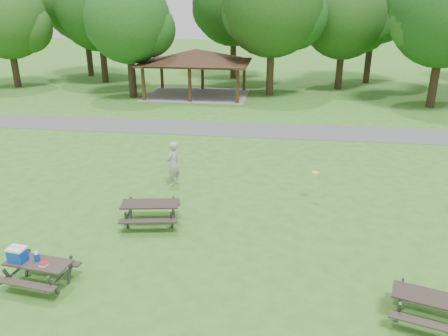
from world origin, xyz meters
TOP-DOWN VIEW (x-y plane):
  - ground at (0.00, 0.00)m, footprint 160.00×160.00m
  - asphalt_path at (0.00, 14.00)m, footprint 120.00×3.20m
  - pavilion at (-4.00, 24.00)m, footprint 8.60×7.01m
  - tree_row_b at (-20.92, 25.53)m, footprint 7.14×6.80m
  - tree_row_c at (-13.90, 29.03)m, footprint 8.19×7.80m
  - tree_row_d at (-8.92, 22.53)m, footprint 6.93×6.60m
  - tree_row_e at (2.10, 25.03)m, footprint 8.40×8.00m
  - tree_row_f at (8.09, 28.53)m, footprint 7.35×7.00m
  - tree_row_g at (14.09, 22.03)m, footprint 7.77×7.40m
  - tree_deep_a at (-16.90, 32.53)m, footprint 8.40×8.00m
  - tree_deep_b at (-1.90, 33.03)m, footprint 8.40×8.00m
  - tree_deep_c at (11.10, 32.03)m, footprint 8.82×8.40m
  - picnic_table_near at (-3.42, -2.31)m, footprint 1.94×1.63m
  - picnic_table_middle at (-1.24, 1.50)m, footprint 2.21×1.89m
  - picnic_table_far at (6.92, -2.49)m, footprint 2.19×1.94m
  - frisbee_in_flight at (4.52, 4.27)m, footprint 0.36×0.36m
  - frisbee_thrower at (-1.31, 5.06)m, footprint 0.70×0.83m

SIDE VIEW (x-z plane):
  - ground at x=0.00m, z-range 0.00..0.00m
  - asphalt_path at x=0.00m, z-range 0.00..0.02m
  - picnic_table_far at x=6.92m, z-range 0.19..0.99m
  - picnic_table_middle at x=-1.24m, z-range 0.20..1.06m
  - picnic_table_near at x=-3.42m, z-range 0.09..1.32m
  - frisbee_thrower at x=-1.31m, z-range 0.00..1.93m
  - frisbee_in_flight at x=4.52m, z-range 1.19..1.21m
  - pavilion at x=-4.00m, z-range 1.18..4.94m
  - tree_row_b at x=-20.92m, z-range 1.03..10.30m
  - tree_row_d at x=-8.92m, z-range 1.13..10.41m
  - tree_row_f at x=8.09m, z-range 1.06..10.62m
  - tree_row_g at x=14.09m, z-range 1.20..11.46m
  - tree_row_c at x=-13.90m, z-range 1.20..11.87m
  - tree_row_e at x=2.10m, z-range 1.27..12.29m
  - tree_deep_b at x=-1.90m, z-range 1.32..12.45m
  - tree_deep_a at x=-16.90m, z-range 1.44..12.82m
  - tree_deep_c at x=11.10m, z-range 1.49..13.39m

